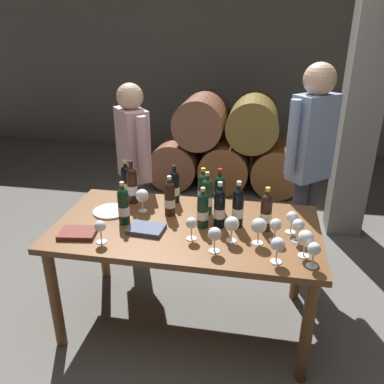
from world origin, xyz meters
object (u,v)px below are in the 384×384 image
wine_glass_3 (276,225)px  wine_glass_8 (191,224)px  wine_glass_2 (314,250)px  wine_glass_7 (142,196)px  wine_bottle_11 (203,190)px  wine_bottle_8 (174,186)px  wine_bottle_10 (219,193)px  wine_bottle_4 (126,182)px  serving_plate (111,211)px  wine_bottle_6 (238,207)px  leather_ledger (146,229)px  wine_bottle_2 (219,208)px  taster_seated_left (134,160)px  dining_table (186,238)px  wine_glass_6 (306,238)px  wine_bottle_3 (170,198)px  wine_bottle_0 (132,185)px  wine_glass_4 (259,226)px  wine_glass_5 (215,235)px  wine_glass_9 (100,227)px  sommelier_presenting (310,155)px  tasting_notebook (78,233)px  wine_glass_0 (292,218)px  wine_glass_10 (232,224)px  wine_bottle_1 (266,212)px  wine_glass_11 (278,245)px  wine_bottle_9 (203,210)px  wine_bottle_5 (207,196)px  wine_bottle_7 (123,206)px

wine_glass_3 → wine_glass_8: bearing=-171.9°
wine_glass_2 → wine_glass_3: (-0.20, 0.24, 0.00)m
wine_glass_7 → wine_bottle_11: bearing=23.1°
wine_bottle_8 → wine_bottle_10: 0.35m
wine_bottle_4 → serving_plate: wine_bottle_4 is taller
wine_bottle_6 → leather_ledger: 0.59m
wine_bottle_11 → wine_glass_7: bearing=-156.9°
wine_bottle_2 → taster_seated_left: 1.05m
dining_table → wine_glass_6: bearing=-17.9°
wine_bottle_3 → wine_bottle_8: bearing=94.4°
wine_bottle_0 → wine_glass_4: size_ratio=1.93×
wine_glass_5 → wine_glass_9: 0.68m
wine_bottle_10 → wine_glass_3: (0.38, -0.35, -0.03)m
wine_bottle_2 → sommelier_presenting: 0.95m
wine_bottle_11 → tasting_notebook: size_ratio=1.29×
wine_bottle_6 → wine_bottle_11: size_ratio=1.09×
wine_glass_0 → taster_seated_left: 1.42m
wine_bottle_8 → wine_bottle_3: bearing=-85.6°
wine_bottle_2 → wine_glass_0: 0.45m
wine_glass_2 → wine_glass_10: 0.49m
wine_bottle_8 → wine_glass_8: (0.22, -0.50, -0.02)m
wine_glass_2 → wine_bottle_10: bearing=134.6°
dining_table → wine_bottle_6: (0.32, 0.06, 0.22)m
wine_bottle_1 → wine_bottle_11: size_ratio=1.02×
leather_ledger → wine_glass_7: bearing=115.6°
wine_glass_6 → wine_glass_11: (-0.15, -0.09, -0.01)m
wine_bottle_0 → wine_bottle_8: bearing=13.3°
wine_bottle_1 → wine_bottle_6: wine_bottle_6 is taller
wine_glass_2 → wine_glass_4: wine_glass_4 is taller
wine_glass_11 → tasting_notebook: 1.21m
dining_table → wine_bottle_9: 0.23m
tasting_notebook → wine_bottle_5: bearing=22.3°
wine_glass_4 → wine_bottle_3: bearing=155.6°
wine_bottle_0 → wine_glass_6: size_ratio=1.96×
wine_bottle_2 → wine_bottle_1: bearing=1.1°
wine_bottle_1 → wine_glass_3: bearing=-65.1°
serving_plate → wine_bottle_2: bearing=-4.6°
wine_bottle_10 → wine_bottle_2: bearing=-83.1°
dining_table → wine_glass_11: (0.57, -0.32, 0.20)m
wine_bottle_1 → wine_bottle_2: bearing=-178.9°
wine_bottle_6 → wine_glass_2: wine_bottle_6 is taller
wine_glass_8 → tasting_notebook: bearing=-173.4°
wine_bottle_7 → dining_table: bearing=5.6°
wine_glass_10 → leather_ledger: size_ratio=0.73×
wine_glass_0 → wine_glass_11: size_ratio=0.95×
leather_ledger → sommelier_presenting: 1.38m
wine_glass_7 → wine_glass_0: bearing=-6.9°
wine_glass_5 → wine_glass_3: bearing=28.4°
wine_glass_3 → tasting_notebook: (-1.19, -0.15, -0.09)m
wine_bottle_0 → wine_bottle_1: bearing=-14.0°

